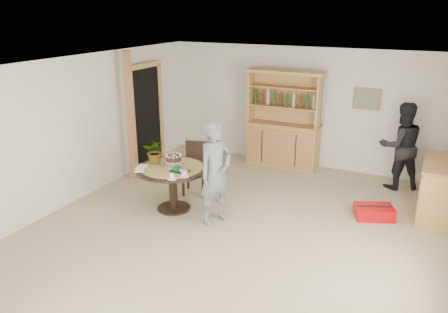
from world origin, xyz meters
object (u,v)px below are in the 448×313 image
Objects in this scene: red_suitcase at (374,212)px; dining_chair at (196,164)px; dining_table at (173,176)px; sideboard at (438,189)px; teen_boy at (215,173)px; hutch at (283,134)px; adult_person at (401,146)px.

dining_chair is at bearing 164.03° from red_suitcase.
dining_table is 1.70× the size of red_suitcase.
sideboard is 4.32m from dining_table.
sideboard is at bearing -38.56° from teen_boy.
dining_table is at bearing -108.10° from hutch.
sideboard is at bearing -5.13° from dining_chair.
adult_person is at bearing 38.80° from dining_table.
hutch is at bearing 48.12° from dining_chair.
teen_boy is at bearing -6.71° from dining_table.
teen_boy is 2.68m from red_suitcase.
sideboard is 0.76× the size of teen_boy.
hutch is at bearing 71.90° from dining_table.
hutch is 1.62× the size of sideboard.
dining_chair is at bearing -115.10° from hutch.
hutch is 2.16× the size of dining_chair.
teen_boy reaches higher than dining_chair.
teen_boy is (0.85, -0.10, 0.22)m from dining_table.
hutch is 3.29m from sideboard.
dining_chair reaches higher than sideboard.
adult_person is (-0.69, 1.00, 0.35)m from sideboard.
teen_boy is at bearing -91.83° from hutch.
dining_table is at bearing 10.87° from adult_person.
adult_person is (2.35, -0.24, 0.13)m from hutch.
dining_table is 1.27× the size of dining_chair.
dining_table is 0.72× the size of teen_boy.
sideboard is at bearing 22.51° from dining_table.
red_suitcase is at bearing -11.02° from dining_chair.
dining_chair is 3.18m from red_suitcase.
sideboard is at bearing -22.21° from hutch.
dining_table is at bearing -157.49° from sideboard.
teen_boy is 2.35× the size of red_suitcase.
teen_boy is at bearing 20.41° from adult_person.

